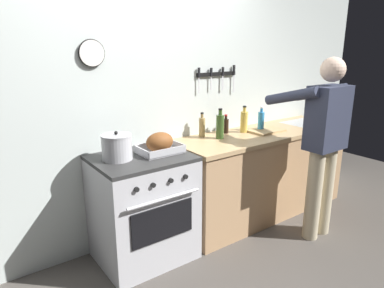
# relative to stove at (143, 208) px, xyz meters

# --- Properties ---
(wall_back) EXTENTS (6.00, 0.13, 2.60)m
(wall_back) POSITION_rel_stove_xyz_m (0.22, 0.36, 0.85)
(wall_back) COLOR silver
(wall_back) RESTS_ON ground
(counter_block) EXTENTS (2.03, 0.65, 0.90)m
(counter_block) POSITION_rel_stove_xyz_m (1.43, 0.00, 0.01)
(counter_block) COLOR tan
(counter_block) RESTS_ON ground
(stove) EXTENTS (0.76, 0.67, 0.90)m
(stove) POSITION_rel_stove_xyz_m (0.00, 0.00, 0.00)
(stove) COLOR #BCBCC1
(stove) RESTS_ON ground
(person_cook) EXTENTS (0.51, 0.63, 1.66)m
(person_cook) POSITION_rel_stove_xyz_m (1.49, -0.63, 0.50)
(person_cook) COLOR #C6B793
(person_cook) RESTS_ON ground
(roasting_pan) EXTENTS (0.35, 0.26, 0.17)m
(roasting_pan) POSITION_rel_stove_xyz_m (0.17, -0.00, 0.53)
(roasting_pan) COLOR #B7B7BC
(roasting_pan) RESTS_ON stove
(stock_pot) EXTENTS (0.24, 0.24, 0.23)m
(stock_pot) POSITION_rel_stove_xyz_m (-0.18, 0.04, 0.55)
(stock_pot) COLOR #B7B7BC
(stock_pot) RESTS_ON stove
(cutting_board) EXTENTS (0.36, 0.24, 0.02)m
(cutting_board) POSITION_rel_stove_xyz_m (1.43, -0.02, 0.46)
(cutting_board) COLOR tan
(cutting_board) RESTS_ON counter_block
(bottle_dish_soap) EXTENTS (0.06, 0.06, 0.25)m
(bottle_dish_soap) POSITION_rel_stove_xyz_m (1.42, 0.05, 0.55)
(bottle_dish_soap) COLOR #338CCC
(bottle_dish_soap) RESTS_ON counter_block
(bottle_soy_sauce) EXTENTS (0.06, 0.06, 0.19)m
(bottle_soy_sauce) POSITION_rel_stove_xyz_m (1.05, 0.18, 0.53)
(bottle_soy_sauce) COLOR black
(bottle_soy_sauce) RESTS_ON counter_block
(bottle_olive_oil) EXTENTS (0.07, 0.07, 0.29)m
(bottle_olive_oil) POSITION_rel_stove_xyz_m (0.87, 0.05, 0.57)
(bottle_olive_oil) COLOR #385623
(bottle_olive_oil) RESTS_ON counter_block
(bottle_cooking_oil) EXTENTS (0.07, 0.07, 0.27)m
(bottle_cooking_oil) POSITION_rel_stove_xyz_m (1.23, 0.10, 0.56)
(bottle_cooking_oil) COLOR gold
(bottle_cooking_oil) RESTS_ON counter_block
(bottle_vinegar) EXTENTS (0.06, 0.06, 0.24)m
(bottle_vinegar) POSITION_rel_stove_xyz_m (0.77, 0.20, 0.55)
(bottle_vinegar) COLOR #997F4C
(bottle_vinegar) RESTS_ON counter_block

